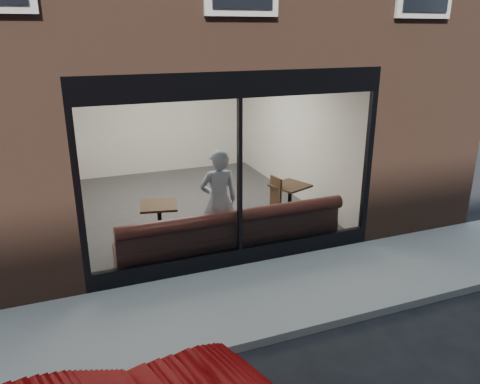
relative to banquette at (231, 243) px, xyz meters
name	(u,v)px	position (x,y,z in m)	size (l,w,h in m)	color
ground	(297,333)	(0.00, -2.45, -0.23)	(120.00, 120.00, 0.00)	black
sidewalk_near	(265,294)	(0.00, -1.45, -0.22)	(40.00, 2.00, 0.01)	gray
kerb_near	(299,331)	(0.00, -2.50, -0.17)	(40.00, 0.10, 0.12)	gray
host_building_pier_left	(7,125)	(-3.75, 5.55, 1.38)	(2.50, 12.00, 3.20)	brown
host_building_pier_right	(283,107)	(3.75, 5.55, 1.38)	(2.50, 12.00, 3.20)	brown
host_building_backfill	(140,100)	(0.00, 8.55, 1.38)	(5.00, 6.00, 3.20)	brown
cafe_floor	(192,206)	(0.00, 2.55, -0.21)	(6.00, 6.00, 0.00)	#2D2D30
cafe_ceiling	(187,60)	(0.00, 2.55, 2.97)	(6.00, 6.00, 0.00)	white
cafe_wall_back	(159,115)	(0.00, 5.54, 1.37)	(5.00, 5.00, 0.00)	silver
cafe_wall_left	(66,147)	(-2.49, 2.55, 1.37)	(6.00, 6.00, 0.00)	silver
cafe_wall_right	(293,129)	(2.49, 2.55, 1.37)	(6.00, 6.00, 0.00)	silver
storefront_kick	(240,256)	(0.00, -0.40, -0.08)	(5.00, 0.10, 0.30)	black
storefront_header	(240,84)	(0.00, -0.40, 2.77)	(5.00, 0.10, 0.40)	black
storefront_mullion	(240,177)	(0.00, -0.40, 1.32)	(0.06, 0.10, 2.50)	black
storefront_glass	(240,178)	(0.00, -0.43, 1.33)	(4.80, 4.80, 0.00)	white
banquette	(231,243)	(0.00, 0.00, 0.00)	(4.00, 0.55, 0.45)	#3C1617
person	(219,201)	(-0.12, 0.30, 0.70)	(0.67, 0.44, 1.85)	#A2BAD5
cafe_table_left	(159,205)	(-1.05, 0.95, 0.52)	(0.66, 0.66, 0.04)	black
cafe_table_right	(290,186)	(1.71, 1.10, 0.52)	(0.67, 0.67, 0.04)	black
cafe_chair_right	(268,211)	(1.21, 1.10, 0.01)	(0.38, 0.38, 0.04)	black
wall_poster	(69,147)	(-2.45, 2.07, 1.47)	(0.02, 0.59, 0.79)	white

